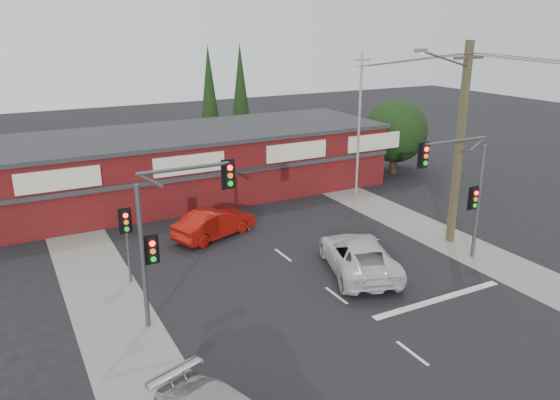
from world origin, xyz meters
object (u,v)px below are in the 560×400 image
red_sedan (214,223)px  shop_building (185,163)px  utility_pole (458,138)px  white_suv (359,255)px

red_sedan → shop_building: size_ratio=0.17×
red_sedan → shop_building: bearing=-29.0°
shop_building → utility_pole: size_ratio=2.73×
utility_pole → white_suv: bearing=-172.9°
shop_building → utility_pole: bearing=-56.2°
red_sedan → utility_pole: utility_pole is taller
white_suv → shop_building: shop_building is taller
red_sedan → shop_building: (1.04, 7.76, 1.37)m
utility_pole → red_sedan: bearing=149.0°
red_sedan → white_suv: bearing=-170.5°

